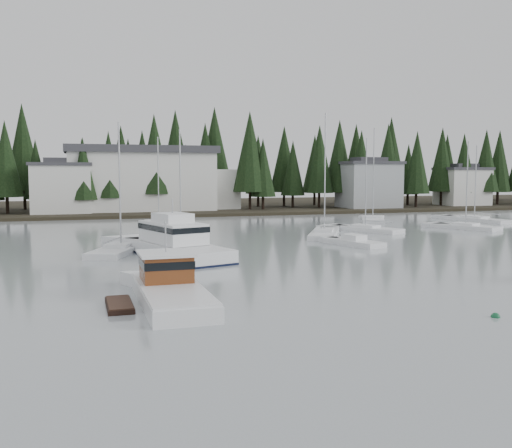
{
  "coord_description": "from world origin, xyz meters",
  "views": [
    {
      "loc": [
        -15.09,
        -16.88,
        6.74
      ],
      "look_at": [
        -0.96,
        28.96,
        2.5
      ],
      "focal_mm": 40.0,
      "sensor_mm": 36.0,
      "label": 1
    }
  ],
  "objects_px": {
    "sailboat_4": "(474,221)",
    "sailboat_11": "(181,241)",
    "sailboat_2": "(466,229)",
    "sailboat_8": "(121,251)",
    "house_east_a": "(369,184)",
    "runabout_1": "(354,244)",
    "harbor_inn": "(154,179)",
    "sailboat_7": "(324,235)",
    "house_west": "(61,187)",
    "sailboat_5": "(365,231)",
    "lobster_boat_brown": "(168,292)",
    "house_east_b": "(462,185)",
    "cabin_cruiser_center": "(175,246)",
    "sailboat_9": "(373,221)",
    "sailboat_0": "(159,226)"
  },
  "relations": [
    {
      "from": "cabin_cruiser_center",
      "to": "house_west",
      "type": "bearing_deg",
      "value": -5.71
    },
    {
      "from": "house_west",
      "to": "runabout_1",
      "type": "distance_m",
      "value": 55.08
    },
    {
      "from": "sailboat_4",
      "to": "sailboat_5",
      "type": "bearing_deg",
      "value": 99.73
    },
    {
      "from": "sailboat_4",
      "to": "sailboat_11",
      "type": "distance_m",
      "value": 45.6
    },
    {
      "from": "sailboat_8",
      "to": "sailboat_11",
      "type": "bearing_deg",
      "value": -24.71
    },
    {
      "from": "house_east_a",
      "to": "sailboat_11",
      "type": "bearing_deg",
      "value": -137.1
    },
    {
      "from": "house_east_a",
      "to": "runabout_1",
      "type": "xyz_separation_m",
      "value": [
        -26.49,
        -46.5,
        -4.77
      ]
    },
    {
      "from": "harbor_inn",
      "to": "runabout_1",
      "type": "bearing_deg",
      "value": -76.22
    },
    {
      "from": "house_east_b",
      "to": "cabin_cruiser_center",
      "type": "height_order",
      "value": "house_east_b"
    },
    {
      "from": "sailboat_4",
      "to": "sailboat_8",
      "type": "bearing_deg",
      "value": 98.42
    },
    {
      "from": "sailboat_4",
      "to": "sailboat_11",
      "type": "bearing_deg",
      "value": 94.1
    },
    {
      "from": "sailboat_2",
      "to": "sailboat_8",
      "type": "height_order",
      "value": "sailboat_8"
    },
    {
      "from": "house_east_b",
      "to": "sailboat_8",
      "type": "bearing_deg",
      "value": -146.35
    },
    {
      "from": "sailboat_2",
      "to": "sailboat_8",
      "type": "xyz_separation_m",
      "value": [
        -41.7,
        -8.32,
        -0.01
      ]
    },
    {
      "from": "lobster_boat_brown",
      "to": "sailboat_8",
      "type": "relative_size",
      "value": 0.82
    },
    {
      "from": "sailboat_5",
      "to": "house_west",
      "type": "bearing_deg",
      "value": 16.91
    },
    {
      "from": "harbor_inn",
      "to": "sailboat_7",
      "type": "height_order",
      "value": "sailboat_7"
    },
    {
      "from": "lobster_boat_brown",
      "to": "sailboat_7",
      "type": "relative_size",
      "value": 0.7
    },
    {
      "from": "sailboat_9",
      "to": "runabout_1",
      "type": "xyz_separation_m",
      "value": [
        -15.04,
        -23.84,
        0.05
      ]
    },
    {
      "from": "house_east_b",
      "to": "sailboat_11",
      "type": "distance_m",
      "value": 75.62
    },
    {
      "from": "harbor_inn",
      "to": "sailboat_4",
      "type": "height_order",
      "value": "harbor_inn"
    },
    {
      "from": "house_east_b",
      "to": "sailboat_7",
      "type": "distance_m",
      "value": 62.32
    },
    {
      "from": "house_west",
      "to": "sailboat_8",
      "type": "relative_size",
      "value": 0.82
    },
    {
      "from": "house_west",
      "to": "sailboat_4",
      "type": "relative_size",
      "value": 0.85
    },
    {
      "from": "sailboat_5",
      "to": "runabout_1",
      "type": "distance_m",
      "value": 13.65
    },
    {
      "from": "harbor_inn",
      "to": "runabout_1",
      "type": "distance_m",
      "value": 52.65
    },
    {
      "from": "sailboat_0",
      "to": "sailboat_5",
      "type": "relative_size",
      "value": 1.05
    },
    {
      "from": "house_east_b",
      "to": "cabin_cruiser_center",
      "type": "xyz_separation_m",
      "value": [
        -65.8,
        -50.85,
        -3.59
      ]
    },
    {
      "from": "sailboat_7",
      "to": "runabout_1",
      "type": "height_order",
      "value": "sailboat_7"
    },
    {
      "from": "sailboat_5",
      "to": "sailboat_8",
      "type": "bearing_deg",
      "value": 81.19
    },
    {
      "from": "sailboat_2",
      "to": "sailboat_9",
      "type": "relative_size",
      "value": 0.81
    },
    {
      "from": "house_east_a",
      "to": "sailboat_8",
      "type": "xyz_separation_m",
      "value": [
        -47.83,
        -44.49,
        -4.85
      ]
    },
    {
      "from": "house_west",
      "to": "sailboat_5",
      "type": "xyz_separation_m",
      "value": [
        34.83,
        -35.99,
        -4.6
      ]
    },
    {
      "from": "house_east_b",
      "to": "harbor_inn",
      "type": "bearing_deg",
      "value": 177.8
    },
    {
      "from": "house_west",
      "to": "sailboat_2",
      "type": "distance_m",
      "value": 60.78
    },
    {
      "from": "sailboat_5",
      "to": "sailboat_7",
      "type": "xyz_separation_m",
      "value": [
        -6.53,
        -2.9,
        0.01
      ]
    },
    {
      "from": "lobster_boat_brown",
      "to": "sailboat_7",
      "type": "xyz_separation_m",
      "value": [
        21.11,
        27.44,
        -0.47
      ]
    },
    {
      "from": "lobster_boat_brown",
      "to": "sailboat_0",
      "type": "distance_m",
      "value": 44.1
    },
    {
      "from": "harbor_inn",
      "to": "sailboat_8",
      "type": "relative_size",
      "value": 2.53
    },
    {
      "from": "house_east_a",
      "to": "runabout_1",
      "type": "distance_m",
      "value": 53.73
    },
    {
      "from": "cabin_cruiser_center",
      "to": "sailboat_7",
      "type": "height_order",
      "value": "sailboat_7"
    },
    {
      "from": "runabout_1",
      "to": "harbor_inn",
      "type": "bearing_deg",
      "value": -3.55
    },
    {
      "from": "sailboat_5",
      "to": "sailboat_7",
      "type": "bearing_deg",
      "value": 86.82
    },
    {
      "from": "sailboat_4",
      "to": "runabout_1",
      "type": "height_order",
      "value": "sailboat_4"
    },
    {
      "from": "lobster_boat_brown",
      "to": "cabin_cruiser_center",
      "type": "bearing_deg",
      "value": -10.6
    },
    {
      "from": "house_east_a",
      "to": "lobster_boat_brown",
      "type": "bearing_deg",
      "value": -125.62
    },
    {
      "from": "sailboat_5",
      "to": "sailboat_2",
      "type": "bearing_deg",
      "value": -122.38
    },
    {
      "from": "cabin_cruiser_center",
      "to": "sailboat_2",
      "type": "bearing_deg",
      "value": -88.68
    },
    {
      "from": "sailboat_7",
      "to": "sailboat_8",
      "type": "distance_m",
      "value": 23.11
    },
    {
      "from": "sailboat_0",
      "to": "house_east_b",
      "type": "bearing_deg",
      "value": -64.18
    }
  ]
}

